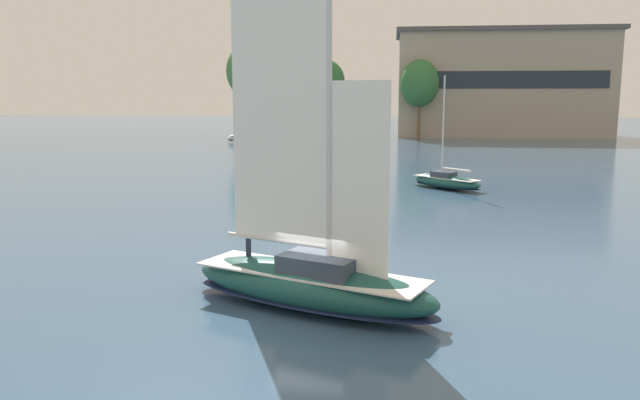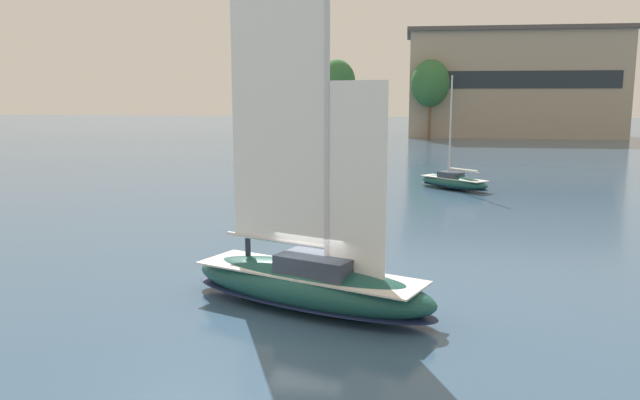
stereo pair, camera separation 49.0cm
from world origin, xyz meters
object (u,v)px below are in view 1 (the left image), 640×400
object	(u,v)px
sailboat_moored_mid_channel	(253,136)
sailboat_moored_near_marina	(446,181)
tree_shore_center	(327,82)
tree_shore_right	(420,83)
sailboat_main	(310,279)
tree_shore_left	(249,71)

from	to	relation	value
sailboat_moored_mid_channel	sailboat_moored_near_marina	bearing A→B (deg)	-60.88
sailboat_moored_near_marina	sailboat_moored_mid_channel	distance (m)	53.46
tree_shore_center	tree_shore_right	xyz separation A→B (m)	(16.44, -6.98, -0.35)
tree_shore_right	sailboat_moored_near_marina	bearing A→B (deg)	-90.03
sailboat_main	sailboat_moored_mid_channel	size ratio (longest dim) A/B	1.15
tree_shore_center	tree_shore_right	bearing A→B (deg)	-23.01
sailboat_moored_mid_channel	sailboat_main	bearing A→B (deg)	-75.78
tree_shore_left	tree_shore_center	bearing A→B (deg)	12.32
tree_shore_left	sailboat_main	world-z (taller)	tree_shore_left
tree_shore_right	sailboat_moored_mid_channel	xyz separation A→B (m)	(-26.04, -11.53, -8.30)
tree_shore_center	sailboat_moored_near_marina	xyz separation A→B (m)	(16.42, -65.22, -8.96)
tree_shore_center	sailboat_moored_mid_channel	distance (m)	22.57
tree_shore_right	sailboat_moored_mid_channel	distance (m)	29.66
tree_shore_center	sailboat_moored_mid_channel	world-z (taller)	tree_shore_center
tree_shore_left	sailboat_moored_mid_channel	world-z (taller)	tree_shore_left
tree_shore_center	tree_shore_left	bearing A→B (deg)	-167.68
tree_shore_left	tree_shore_right	world-z (taller)	tree_shore_left
tree_shore_right	sailboat_main	xyz separation A→B (m)	(-6.93, -86.93, -8.18)
tree_shore_right	sailboat_main	distance (m)	87.58
tree_shore_right	sailboat_moored_near_marina	xyz separation A→B (m)	(-0.03, -58.23, -8.61)
sailboat_main	sailboat_moored_mid_channel	world-z (taller)	sailboat_main
tree_shore_center	sailboat_main	bearing A→B (deg)	-84.22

